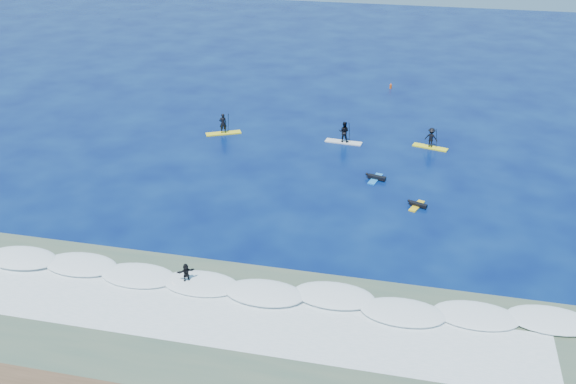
% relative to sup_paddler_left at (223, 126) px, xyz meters
% --- Properties ---
extents(ground, '(160.00, 160.00, 0.00)m').
position_rel_sup_paddler_left_xyz_m(ground, '(9.18, -13.29, -0.72)').
color(ground, '#030C40').
rests_on(ground, ground).
extents(shallow_water, '(90.00, 13.00, 0.01)m').
position_rel_sup_paddler_left_xyz_m(shallow_water, '(9.18, -27.29, -0.71)').
color(shallow_water, '#3E5444').
rests_on(shallow_water, ground).
extents(breaking_wave, '(40.00, 6.00, 0.30)m').
position_rel_sup_paddler_left_xyz_m(breaking_wave, '(9.18, -23.29, -0.72)').
color(breaking_wave, white).
rests_on(breaking_wave, ground).
extents(whitewater, '(34.00, 5.00, 0.02)m').
position_rel_sup_paddler_left_xyz_m(whitewater, '(9.18, -26.29, -0.72)').
color(whitewater, silver).
rests_on(whitewater, ground).
extents(sup_paddler_left, '(3.31, 2.19, 2.30)m').
position_rel_sup_paddler_left_xyz_m(sup_paddler_left, '(0.00, 0.00, 0.00)').
color(sup_paddler_left, yellow).
rests_on(sup_paddler_left, ground).
extents(sup_paddler_center, '(3.39, 1.12, 2.33)m').
position_rel_sup_paddler_left_xyz_m(sup_paddler_center, '(11.33, 0.34, 0.15)').
color(sup_paddler_center, silver).
rests_on(sup_paddler_center, ground).
extents(sup_paddler_right, '(3.20, 1.54, 2.18)m').
position_rel_sup_paddler_left_xyz_m(sup_paddler_right, '(19.04, 0.84, 0.13)').
color(sup_paddler_right, yellow).
rests_on(sup_paddler_right, ground).
extents(prone_paddler_near, '(1.49, 1.97, 0.40)m').
position_rel_sup_paddler_left_xyz_m(prone_paddler_near, '(18.39, -10.66, -0.58)').
color(prone_paddler_near, yellow).
rests_on(prone_paddler_near, ground).
extents(prone_paddler_far, '(1.70, 2.22, 0.45)m').
position_rel_sup_paddler_left_xyz_m(prone_paddler_far, '(14.94, -6.74, -0.57)').
color(prone_paddler_far, blue).
rests_on(prone_paddler_far, ground).
extents(wave_surfer, '(1.73, 1.38, 1.27)m').
position_rel_sup_paddler_left_xyz_m(wave_surfer, '(5.34, -23.69, 0.02)').
color(wave_surfer, white).
rests_on(wave_surfer, breaking_wave).
extents(marker_buoy, '(0.27, 0.27, 0.66)m').
position_rel_sup_paddler_left_xyz_m(marker_buoy, '(14.20, 17.25, -0.43)').
color(marker_buoy, '#CA4A12').
rests_on(marker_buoy, ground).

